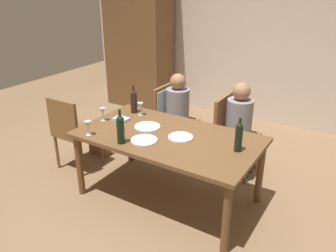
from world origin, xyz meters
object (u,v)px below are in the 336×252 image
at_px(dinner_plate_guest_left, 181,137).
at_px(handbag, 100,147).
at_px(wine_glass_near_right, 140,106).
at_px(dining_table, 168,142).
at_px(person_woman_host, 241,123).
at_px(wine_bottle_dark_red, 239,136).
at_px(dinner_plate_host, 144,140).
at_px(person_man_bearded, 179,110).
at_px(chair_far_right, 231,130).
at_px(wine_glass_centre, 88,125).
at_px(wine_bottle_short_olive, 134,101).
at_px(wine_bottle_tall_green, 121,129).
at_px(wine_glass_near_left, 103,112).
at_px(chair_left_end, 72,129).
at_px(chair_far_left, 169,111).
at_px(armoire_cabinet, 139,44).
at_px(dinner_plate_guest_right, 147,127).

distance_m(dinner_plate_guest_left, handbag, 1.59).
height_order(wine_glass_near_right, handbag, wine_glass_near_right).
relative_size(dining_table, person_woman_host, 1.62).
bearing_deg(dinner_plate_guest_left, dining_table, -173.25).
xyz_separation_m(wine_bottle_dark_red, handbag, (-1.99, 0.30, -0.77)).
bearing_deg(dinner_plate_host, person_man_bearded, 102.88).
relative_size(chair_far_right, wine_glass_centre, 6.17).
bearing_deg(wine_bottle_short_olive, wine_glass_near_right, -14.35).
distance_m(wine_bottle_tall_green, wine_glass_near_right, 0.73).
bearing_deg(person_woman_host, wine_glass_near_left, -52.75).
bearing_deg(dinner_plate_host, wine_bottle_dark_red, 18.44).
bearing_deg(dinner_plate_guest_left, chair_far_right, 77.98).
xyz_separation_m(wine_glass_near_left, dinner_plate_host, (0.67, -0.18, -0.10)).
bearing_deg(wine_glass_centre, chair_left_end, 152.17).
height_order(chair_far_left, person_woman_host, person_woman_host).
height_order(chair_left_end, dinner_plate_guest_left, chair_left_end).
distance_m(armoire_cabinet, wine_glass_near_left, 2.62).
bearing_deg(chair_left_end, person_woman_host, 29.47).
bearing_deg(dining_table, chair_far_right, 70.10).
xyz_separation_m(wine_bottle_tall_green, dinner_plate_guest_right, (-0.00, 0.43, -0.14)).
height_order(chair_left_end, person_man_bearded, person_man_bearded).
height_order(wine_glass_centre, dinner_plate_guest_left, wine_glass_centre).
bearing_deg(handbag, wine_glass_centre, -51.16).
bearing_deg(chair_far_left, chair_left_end, -37.83).
bearing_deg(chair_left_end, wine_bottle_tall_green, -16.21).
distance_m(chair_far_left, wine_glass_centre, 1.32).
bearing_deg(chair_left_end, chair_far_right, 31.17).
bearing_deg(dinner_plate_guest_left, wine_bottle_short_olive, 158.85).
distance_m(chair_far_left, dinner_plate_host, 1.19).
distance_m(dining_table, wine_glass_near_left, 0.82).
xyz_separation_m(chair_far_right, dinner_plate_guest_right, (-0.61, -0.83, 0.20)).
xyz_separation_m(armoire_cabinet, wine_bottle_short_olive, (1.34, -1.93, -0.22)).
distance_m(dinner_plate_guest_left, dinner_plate_guest_right, 0.42).
relative_size(chair_far_left, person_woman_host, 0.83).
relative_size(armoire_cabinet, handbag, 7.79).
bearing_deg(dinner_plate_guest_right, handbag, 163.42).
bearing_deg(person_woman_host, wine_bottle_tall_green, -29.66).
relative_size(person_man_bearded, dinner_plate_host, 4.25).
xyz_separation_m(wine_bottle_tall_green, dinner_plate_guest_left, (0.42, 0.39, -0.14)).
xyz_separation_m(dining_table, chair_left_end, (-1.28, -0.09, -0.12)).
bearing_deg(wine_glass_near_right, wine_bottle_dark_red, -11.11).
height_order(armoire_cabinet, wine_glass_near_right, armoire_cabinet).
distance_m(chair_far_right, wine_glass_centre, 1.66).
relative_size(person_man_bearded, wine_glass_centre, 7.40).
bearing_deg(handbag, dinner_plate_guest_left, -13.24).
xyz_separation_m(wine_glass_centre, dinner_plate_guest_right, (0.39, 0.46, -0.10)).
bearing_deg(wine_bottle_tall_green, wine_bottle_short_olive, 118.38).
bearing_deg(chair_far_left, wine_glass_near_right, -2.14).
xyz_separation_m(chair_far_left, wine_bottle_tall_green, (0.25, -1.26, 0.28)).
height_order(person_woman_host, dinner_plate_guest_right, person_woman_host).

